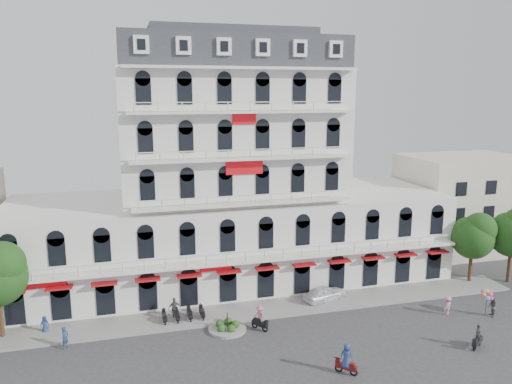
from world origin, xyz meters
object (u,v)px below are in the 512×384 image
at_px(parked_car, 325,293).
at_px(rider_east, 346,359).
at_px(rider_northeast, 478,337).
at_px(balloon_vendor, 491,303).
at_px(rider_center, 260,317).

bearing_deg(parked_car, rider_east, 147.30).
distance_m(rider_northeast, balloon_vendor, 6.69).
bearing_deg(parked_car, rider_center, 101.61).
distance_m(parked_car, balloon_vendor, 14.73).
relative_size(parked_car, balloon_vendor, 1.80).
xyz_separation_m(parked_car, rider_center, (-7.67, -4.12, 0.39)).
bearing_deg(rider_northeast, rider_center, -58.06).
bearing_deg(rider_center, rider_east, -9.74).
xyz_separation_m(rider_east, rider_center, (-4.16, 8.07, -0.04)).
bearing_deg(rider_east, rider_northeast, -134.09).
bearing_deg(rider_northeast, parked_car, -87.98).
bearing_deg(balloon_vendor, parked_car, 151.47).
distance_m(parked_car, rider_northeast, 14.05).
bearing_deg(rider_east, parked_car, -63.35).
relative_size(rider_east, balloon_vendor, 0.95).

